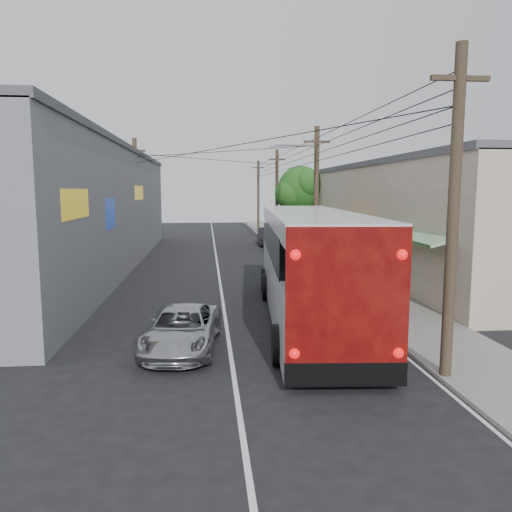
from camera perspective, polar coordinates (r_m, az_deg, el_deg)
The scene contains 13 objects.
ground at distance 14.14m, azimuth -2.84°, elevation -11.70°, with size 120.00×120.00×0.00m, color black.
sidewalk at distance 34.40m, azimuth 6.37°, elevation -0.22°, with size 3.00×80.00×0.12m, color slate.
building_right at distance 37.23m, azimuth 12.59°, elevation 5.00°, with size 7.09×40.00×6.25m.
building_left at distance 32.32m, azimuth -19.82°, elevation 5.28°, with size 7.20×36.00×7.25m.
utility_poles at distance 33.88m, azimuth 0.73°, elevation 6.61°, with size 11.80×45.28×8.00m.
street_tree at distance 40.06m, azimuth 5.19°, elevation 7.49°, with size 4.40×4.00×6.60m.
coach_bus at distance 18.02m, azimuth 6.07°, elevation -0.91°, with size 3.98×13.77×3.92m.
jeepney at distance 14.91m, azimuth -8.48°, elevation -8.27°, with size 2.05×4.44×1.23m, color #B6B6BD.
parked_suv at distance 26.99m, azimuth 3.86°, elevation -0.86°, with size 2.06×5.06×1.47m, color gray.
parked_car_mid at distance 35.18m, azimuth 2.94°, elevation 1.13°, with size 1.79×4.46×1.52m, color #26262B.
parked_car_far at distance 42.71m, azimuth 1.41°, elevation 2.25°, with size 1.59×4.57×1.51m, color black.
pedestrian_near at distance 25.80m, azimuth 7.93°, elevation -0.97°, with size 0.56×0.36×1.52m, color pink.
pedestrian_far at distance 24.26m, azimuth 8.83°, elevation -1.64°, with size 0.69×0.54×1.43m, color #8C9ACB.
Camera 1 is at (-0.63, -13.34, 4.64)m, focal length 35.00 mm.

